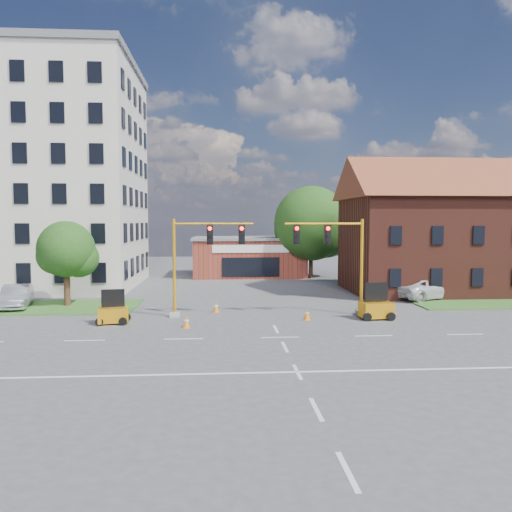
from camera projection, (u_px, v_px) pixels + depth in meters
name	position (u px, v px, depth m)	size (l,w,h in m)	color
ground	(280.00, 337.00, 26.02)	(120.00, 120.00, 0.00)	#464649
grass_verge_ne	(512.00, 304.00, 36.21)	(14.00, 4.00, 0.08)	#295921
lane_markings	(288.00, 352.00, 23.03)	(60.00, 36.00, 0.01)	silver
office_block	(36.00, 175.00, 45.72)	(18.40, 15.40, 20.60)	beige
brick_shop	(249.00, 256.00, 55.70)	(12.40, 8.40, 4.30)	maroon
townhouse_row	(467.00, 223.00, 42.77)	(21.00, 11.00, 11.50)	#532319
tree_large	(315.00, 226.00, 53.05)	(8.35, 7.95, 9.80)	#3E2816
tree_nw_front	(69.00, 252.00, 35.32)	(4.17, 3.97, 6.07)	#3E2816
signal_mast_west	(200.00, 255.00, 31.41)	(5.30, 0.60, 6.20)	gray
signal_mast_east	(337.00, 255.00, 32.01)	(5.30, 0.60, 6.20)	gray
trailer_west	(113.00, 313.00, 29.49)	(1.89, 1.43, 1.95)	orange
trailer_east	(376.00, 308.00, 30.89)	(2.04, 1.48, 2.16)	orange
cone_a	(186.00, 322.00, 28.30)	(0.40, 0.40, 0.70)	orange
cone_b	(216.00, 307.00, 33.09)	(0.40, 0.40, 0.70)	orange
cone_c	(307.00, 315.00, 30.57)	(0.40, 0.40, 0.70)	orange
cone_d	(376.00, 307.00, 33.25)	(0.40, 0.40, 0.70)	orange
pickup_white	(427.00, 288.00, 38.83)	(2.76, 5.98, 1.66)	silver
sedan_silver_front	(16.00, 296.00, 34.86)	(1.70, 4.87, 1.61)	#A7A8AE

